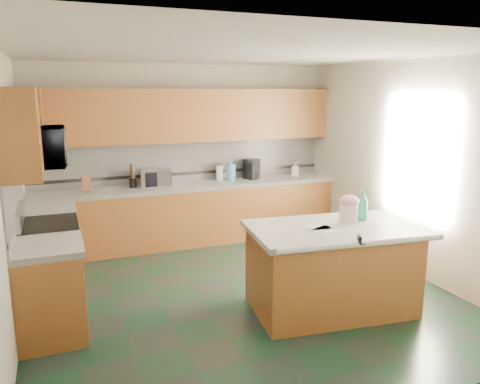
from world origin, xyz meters
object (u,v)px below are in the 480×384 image
treat_jar (349,214)px  toaster_oven (157,178)px  soap_bottle_island (362,206)px  island_top (333,229)px  island_base (331,271)px  knife_block (86,183)px  coffee_maker (252,169)px

treat_jar → toaster_oven: size_ratio=0.48×
soap_bottle_island → toaster_oven: 3.17m
island_top → island_base: bearing=-83.4°
knife_block → coffee_maker: bearing=-0.1°
toaster_oven → coffee_maker: (1.53, 0.03, 0.04)m
island_top → knife_block: (-2.26, 2.78, 0.14)m
coffee_maker → island_base: bearing=-120.1°
soap_bottle_island → coffee_maker: 2.71m
island_base → treat_jar: bearing=22.7°
island_base → knife_block: knife_block is taller
island_top → treat_jar: treat_jar is taller
soap_bottle_island → coffee_maker: soap_bottle_island is taller
island_top → coffee_maker: (0.27, 2.81, 0.19)m
island_top → toaster_oven: toaster_oven is taller
treat_jar → coffee_maker: bearing=92.7°
island_base → island_top: (0.00, 0.00, 0.46)m
toaster_oven → treat_jar: bearing=-46.7°
toaster_oven → soap_bottle_island: bearing=-43.2°
soap_bottle_island → coffee_maker: (-0.16, 2.70, -0.00)m
island_top → coffee_maker: size_ratio=5.36×
toaster_oven → island_top: bearing=-51.1°
treat_jar → soap_bottle_island: bearing=14.6°
coffee_maker → soap_bottle_island: bearing=-111.2°
island_base → soap_bottle_island: size_ratio=5.01×
soap_bottle_island → treat_jar: bearing=-166.5°
island_base → toaster_oven: toaster_oven is taller
coffee_maker → island_top: bearing=-120.1°
island_top → coffee_maker: bearing=91.2°
island_base → treat_jar: 0.64m
island_base → coffee_maker: bearing=91.2°
soap_bottle_island → coffee_maker: size_ratio=1.01×
coffee_maker → toaster_oven: bearing=156.5°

